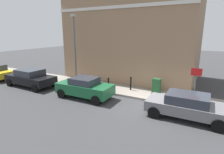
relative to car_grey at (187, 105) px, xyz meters
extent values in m
plane|color=#38383A|center=(0.42, 2.15, -0.71)|extent=(80.00, 80.00, 0.00)
cube|color=gray|center=(2.47, 8.15, -0.64)|extent=(2.30, 30.00, 0.15)
cube|color=#937256|center=(7.14, 5.97, 3.88)|extent=(7.05, 11.64, 9.19)
cube|color=silver|center=(3.58, 5.97, 5.62)|extent=(0.12, 11.64, 0.24)
cube|color=slate|center=(0.00, 0.00, -0.12)|extent=(1.74, 4.10, 0.55)
cube|color=#2D333D|center=(0.00, -0.01, 0.38)|extent=(1.52, 2.09, 0.49)
cylinder|color=black|center=(-0.81, 1.49, -0.39)|extent=(0.23, 0.64, 0.64)
cylinder|color=black|center=(0.79, 1.50, -0.39)|extent=(0.23, 0.64, 0.64)
cylinder|color=black|center=(-0.79, -1.50, -0.39)|extent=(0.23, 0.64, 0.64)
cylinder|color=black|center=(0.81, -1.48, -0.39)|extent=(0.23, 0.64, 0.64)
cube|color=#195933|center=(-0.09, 6.56, -0.05)|extent=(1.77, 3.94, 0.69)
cube|color=#2D333D|center=(-0.09, 6.57, 0.51)|extent=(1.52, 1.74, 0.45)
cylinder|color=black|center=(-0.91, 7.94, -0.39)|extent=(0.24, 0.65, 0.64)
cylinder|color=black|center=(0.67, 7.98, -0.39)|extent=(0.24, 0.65, 0.64)
cylinder|color=black|center=(-0.85, 5.14, -0.39)|extent=(0.24, 0.65, 0.64)
cylinder|color=black|center=(0.73, 5.18, -0.39)|extent=(0.24, 0.65, 0.64)
cube|color=black|center=(-0.07, 12.19, -0.08)|extent=(1.89, 4.37, 0.62)
cube|color=#2D333D|center=(-0.07, 12.20, 0.48)|extent=(1.64, 2.03, 0.53)
cylinder|color=black|center=(-0.92, 13.82, -0.39)|extent=(0.23, 0.64, 0.64)
cylinder|color=black|center=(0.82, 13.80, -0.39)|extent=(0.23, 0.64, 0.64)
cylinder|color=black|center=(-0.96, 10.58, -0.39)|extent=(0.23, 0.64, 0.64)
cylinder|color=black|center=(0.77, 10.56, -0.39)|extent=(0.23, 0.64, 0.64)
cylinder|color=black|center=(0.67, 15.84, -0.39)|extent=(0.22, 0.64, 0.64)
cube|color=#1E4C28|center=(2.54, 2.30, 0.01)|extent=(0.40, 0.55, 1.15)
cube|color=#333333|center=(2.54, 2.30, -0.52)|extent=(0.46, 0.61, 0.08)
cylinder|color=black|center=(2.64, 4.30, -0.09)|extent=(0.12, 0.12, 0.95)
sphere|color=black|center=(2.64, 4.30, 0.41)|extent=(0.14, 0.14, 0.14)
cylinder|color=black|center=(1.56, 5.63, -0.09)|extent=(0.12, 0.12, 0.95)
sphere|color=black|center=(1.56, 5.63, 0.41)|extent=(0.14, 0.14, 0.14)
cylinder|color=#59595B|center=(1.74, -0.19, 0.59)|extent=(0.08, 0.08, 2.30)
cube|color=white|center=(1.72, -0.19, 1.49)|extent=(0.03, 0.56, 0.40)
cube|color=red|center=(1.70, -0.19, 1.49)|extent=(0.01, 0.60, 0.44)
cylinder|color=#59595B|center=(2.36, 9.34, 2.19)|extent=(0.14, 0.14, 5.50)
cube|color=#A5A599|center=(2.36, 9.34, 5.06)|extent=(0.20, 0.44, 0.20)
camera|label=1|loc=(-9.64, -0.83, 3.74)|focal=29.11mm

